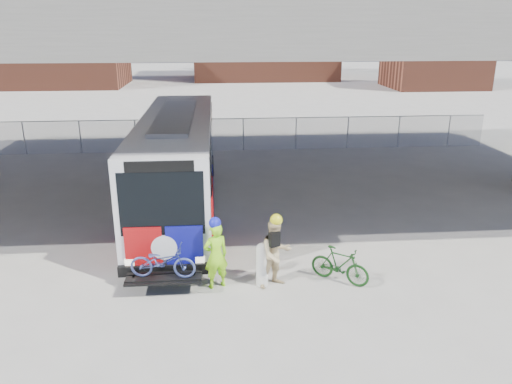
{
  "coord_description": "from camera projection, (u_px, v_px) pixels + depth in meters",
  "views": [
    {
      "loc": [
        -0.51,
        -15.66,
        6.82
      ],
      "look_at": [
        0.73,
        -0.24,
        1.6
      ],
      "focal_mm": 35.0,
      "sensor_mm": 36.0,
      "label": 1
    }
  ],
  "objects": [
    {
      "name": "ground",
      "position": [
        234.0,
        235.0,
        17.01
      ],
      "size": [
        160.0,
        160.0,
        0.0
      ],
      "primitive_type": "plane",
      "color": "#9E9991",
      "rests_on": "ground"
    },
    {
      "name": "cyclist_hivis",
      "position": [
        216.0,
        254.0,
        13.34
      ],
      "size": [
        0.79,
        0.66,
        2.04
      ],
      "rotation": [
        0.0,
        0.0,
        3.51
      ],
      "color": "#9BFF1A",
      "rests_on": "ground"
    },
    {
      "name": "bus",
      "position": [
        178.0,
        155.0,
        18.85
      ],
      "size": [
        2.67,
        12.96,
        3.69
      ],
      "color": "silver",
      "rests_on": "ground"
    },
    {
      "name": "overpass",
      "position": [
        228.0,
        32.0,
        18.7
      ],
      "size": [
        40.0,
        16.0,
        7.95
      ],
      "color": "#605E59",
      "rests_on": "ground"
    },
    {
      "name": "brick_buildings",
      "position": [
        228.0,
        36.0,
        60.92
      ],
      "size": [
        54.0,
        22.0,
        12.0
      ],
      "color": "brown",
      "rests_on": "ground"
    },
    {
      "name": "bike_parked",
      "position": [
        340.0,
        265.0,
        13.75
      ],
      "size": [
        1.66,
        1.4,
        1.03
      ],
      "primitive_type": "imported",
      "rotation": [
        0.0,
        0.0,
        0.94
      ],
      "color": "#133C13",
      "rests_on": "ground"
    },
    {
      "name": "cyclist_tan",
      "position": [
        276.0,
        253.0,
        13.4
      ],
      "size": [
        1.15,
        1.05,
        2.1
      ],
      "rotation": [
        0.0,
        0.0,
        0.44
      ],
      "color": "#D0B785",
      "rests_on": "ground"
    },
    {
      "name": "chainlink_fence",
      "position": [
        225.0,
        126.0,
        27.89
      ],
      "size": [
        30.0,
        0.06,
        30.0
      ],
      "color": "gray",
      "rests_on": "ground"
    },
    {
      "name": "bollard",
      "position": [
        262.0,
        263.0,
        13.54
      ],
      "size": [
        0.33,
        0.33,
        1.25
      ],
      "color": "silver",
      "rests_on": "ground"
    }
  ]
}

